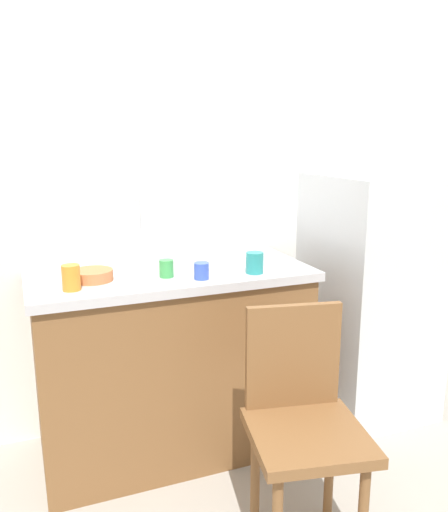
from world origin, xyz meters
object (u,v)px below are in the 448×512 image
dish_tray (229,258)px  cup_blue (201,271)px  cup_green (166,268)px  cup_orange (71,278)px  chair (303,420)px  refrigerator (370,295)px  terracotta_bowl (93,275)px  cup_teal (255,263)px

dish_tray → cup_blue: bearing=-135.3°
cup_green → cup_orange: (-0.40, -0.05, 0.01)m
chair → refrigerator: bearing=53.2°
terracotta_bowl → cup_orange: cup_orange is taller
chair → cup_blue: cup_blue is taller
terracotta_bowl → cup_green: bearing=-11.0°
terracotta_bowl → cup_blue: size_ratio=2.38×
refrigerator → cup_blue: (-1.03, -0.20, 0.28)m
cup_green → cup_orange: size_ratio=0.74×
terracotta_bowl → cup_teal: 0.70m
refrigerator → cup_orange: refrigerator is taller
dish_tray → cup_green: (-0.34, -0.12, 0.01)m
refrigerator → cup_teal: bearing=-166.0°
terracotta_bowl → chair: bearing=-48.9°
terracotta_bowl → cup_teal: bearing=-11.6°
cup_green → cup_teal: bearing=-12.0°
refrigerator → dish_tray: refrigerator is taller
refrigerator → terracotta_bowl: 1.49m
cup_orange → chair: bearing=-39.9°
dish_tray → cup_blue: size_ratio=3.94×
chair → dish_tray: size_ratio=3.18×
refrigerator → cup_orange: size_ratio=12.60×
chair → cup_blue: bearing=119.3°
dish_tray → cup_orange: cup_orange is taller
terracotta_bowl → cup_blue: bearing=-18.6°
refrigerator → terracotta_bowl: size_ratio=7.65×
terracotta_bowl → cup_orange: bearing=-131.5°
dish_tray → cup_blue: (-0.21, -0.21, 0.01)m
chair → dish_tray: bearing=99.1°
cup_teal → cup_orange: 0.78m
cup_orange → refrigerator: bearing=6.0°
cup_green → cup_blue: (0.13, -0.09, -0.00)m
chair → cup_teal: cup_teal is taller
terracotta_bowl → refrigerator: bearing=2.1°
chair → cup_orange: 1.03m
cup_teal → cup_blue: (-0.25, -0.01, -0.01)m
cup_blue → cup_orange: cup_orange is taller
refrigerator → terracotta_bowl: (-1.46, -0.05, 0.27)m
dish_tray → cup_green: size_ratio=3.69×
dish_tray → cup_orange: size_ratio=2.73×
terracotta_bowl → dish_tray: bearing=5.7°
refrigerator → cup_green: 1.20m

